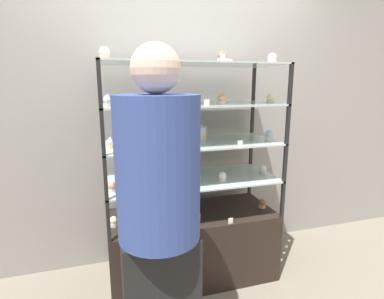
# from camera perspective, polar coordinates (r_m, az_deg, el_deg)

# --- Properties ---
(ground_plane) EXTENTS (20.00, 20.00, 0.00)m
(ground_plane) POSITION_cam_1_polar(r_m,az_deg,el_deg) (2.72, 0.00, -22.71)
(ground_plane) COLOR gray
(back_wall) EXTENTS (8.00, 0.05, 2.60)m
(back_wall) POSITION_cam_1_polar(r_m,az_deg,el_deg) (2.65, -2.68, 6.68)
(back_wall) COLOR gray
(back_wall) RESTS_ON ground_plane
(display_base) EXTENTS (1.31, 0.56, 0.55)m
(display_base) POSITION_cam_1_polar(r_m,az_deg,el_deg) (2.57, 0.00, -17.64)
(display_base) COLOR black
(display_base) RESTS_ON ground_plane
(display_riser_lower) EXTENTS (1.31, 0.56, 0.29)m
(display_riser_lower) POSITION_cam_1_polar(r_m,az_deg,el_deg) (2.34, 0.00, -5.91)
(display_riser_lower) COLOR black
(display_riser_lower) RESTS_ON display_base
(display_riser_middle) EXTENTS (1.31, 0.56, 0.29)m
(display_riser_middle) POSITION_cam_1_polar(r_m,az_deg,el_deg) (2.27, 0.00, 1.04)
(display_riser_middle) COLOR black
(display_riser_middle) RESTS_ON display_riser_lower
(display_riser_upper) EXTENTS (1.31, 0.56, 0.29)m
(display_riser_upper) POSITION_cam_1_polar(r_m,az_deg,el_deg) (2.23, 0.00, 8.33)
(display_riser_upper) COLOR black
(display_riser_upper) RESTS_ON display_riser_middle
(display_riser_top) EXTENTS (1.31, 0.56, 0.29)m
(display_riser_top) POSITION_cam_1_polar(r_m,az_deg,el_deg) (2.23, 0.00, 15.76)
(display_riser_top) COLOR black
(display_riser_top) RESTS_ON display_riser_upper
(layer_cake_centerpiece) EXTENTS (0.18, 0.18, 0.11)m
(layer_cake_centerpiece) POSITION_cam_1_polar(r_m,az_deg,el_deg) (2.32, 0.66, 3.07)
(layer_cake_centerpiece) COLOR beige
(layer_cake_centerpiece) RESTS_ON display_riser_middle
(sheet_cake_frosted) EXTENTS (0.19, 0.18, 0.06)m
(sheet_cake_frosted) POSITION_cam_1_polar(r_m,az_deg,el_deg) (2.14, -6.27, 9.29)
(sheet_cake_frosted) COLOR #DBBC84
(sheet_cake_frosted) RESTS_ON display_riser_upper
(cupcake_0) EXTENTS (0.06, 0.06, 0.08)m
(cupcake_0) POSITION_cam_1_polar(r_m,az_deg,el_deg) (2.29, -14.70, -13.13)
(cupcake_0) COLOR white
(cupcake_0) RESTS_ON display_base
(cupcake_1) EXTENTS (0.06, 0.06, 0.08)m
(cupcake_1) POSITION_cam_1_polar(r_m,az_deg,el_deg) (2.30, 0.90, -12.58)
(cupcake_1) COLOR white
(cupcake_1) RESTS_ON display_base
(cupcake_2) EXTENTS (0.06, 0.06, 0.08)m
(cupcake_2) POSITION_cam_1_polar(r_m,az_deg,el_deg) (2.59, 13.24, -10.01)
(cupcake_2) COLOR #CCB28C
(cupcake_2) RESTS_ON display_base
(price_tag_0) EXTENTS (0.04, 0.00, 0.04)m
(price_tag_0) POSITION_cam_1_polar(r_m,az_deg,el_deg) (2.28, 7.36, -13.32)
(price_tag_0) COLOR white
(price_tag_0) RESTS_ON display_base
(cupcake_3) EXTENTS (0.06, 0.06, 0.07)m
(cupcake_3) POSITION_cam_1_polar(r_m,az_deg,el_deg) (2.11, -15.11, -6.94)
(cupcake_3) COLOR white
(cupcake_3) RESTS_ON display_riser_lower
(cupcake_4) EXTENTS (0.06, 0.06, 0.07)m
(cupcake_4) POSITION_cam_1_polar(r_m,az_deg,el_deg) (2.16, -3.97, -6.13)
(cupcake_4) COLOR white
(cupcake_4) RESTS_ON display_riser_lower
(cupcake_5) EXTENTS (0.06, 0.06, 0.07)m
(cupcake_5) POSITION_cam_1_polar(r_m,az_deg,el_deg) (2.28, 5.78, -5.18)
(cupcake_5) COLOR beige
(cupcake_5) RESTS_ON display_riser_lower
(cupcake_6) EXTENTS (0.06, 0.06, 0.07)m
(cupcake_6) POSITION_cam_1_polar(r_m,az_deg,el_deg) (2.51, 13.34, -3.75)
(cupcake_6) COLOR beige
(cupcake_6) RESTS_ON display_riser_lower
(price_tag_1) EXTENTS (0.04, 0.00, 0.04)m
(price_tag_1) POSITION_cam_1_polar(r_m,az_deg,el_deg) (2.06, -1.57, -7.42)
(price_tag_1) COLOR white
(price_tag_1) RESTS_ON display_riser_lower
(cupcake_7) EXTENTS (0.07, 0.07, 0.08)m
(cupcake_7) POSITION_cam_1_polar(r_m,az_deg,el_deg) (2.12, -14.92, 1.25)
(cupcake_7) COLOR #CCB28C
(cupcake_7) RESTS_ON display_riser_middle
(cupcake_8) EXTENTS (0.07, 0.07, 0.08)m
(cupcake_8) POSITION_cam_1_polar(r_m,az_deg,el_deg) (2.42, 14.43, 2.64)
(cupcake_8) COLOR white
(cupcake_8) RESTS_ON display_riser_middle
(price_tag_2) EXTENTS (0.04, 0.00, 0.04)m
(price_tag_2) POSITION_cam_1_polar(r_m,az_deg,el_deg) (2.12, 9.14, 1.13)
(price_tag_2) COLOR white
(price_tag_2) RESTS_ON display_riser_middle
(cupcake_9) EXTENTS (0.07, 0.07, 0.08)m
(cupcake_9) POSITION_cam_1_polar(r_m,az_deg,el_deg) (2.01, -15.59, 8.90)
(cupcake_9) COLOR #CCB28C
(cupcake_9) RESTS_ON display_riser_upper
(cupcake_10) EXTENTS (0.07, 0.07, 0.08)m
(cupcake_10) POSITION_cam_1_polar(r_m,az_deg,el_deg) (2.17, 5.75, 9.50)
(cupcake_10) COLOR white
(cupcake_10) RESTS_ON display_riser_upper
(cupcake_11) EXTENTS (0.07, 0.07, 0.08)m
(cupcake_11) POSITION_cam_1_polar(r_m,az_deg,el_deg) (2.40, 14.80, 9.43)
(cupcake_11) COLOR white
(cupcake_11) RESTS_ON display_riser_upper
(price_tag_3) EXTENTS (0.04, 0.00, 0.04)m
(price_tag_3) POSITION_cam_1_polar(r_m,az_deg,el_deg) (1.99, 2.81, 8.92)
(price_tag_3) COLOR white
(price_tag_3) RESTS_ON display_riser_upper
(cupcake_12) EXTENTS (0.07, 0.07, 0.08)m
(cupcake_12) POSITION_cam_1_polar(r_m,az_deg,el_deg) (2.00, -16.32, 17.17)
(cupcake_12) COLOR #CCB28C
(cupcake_12) RESTS_ON display_riser_top
(cupcake_13) EXTENTS (0.07, 0.07, 0.08)m
(cupcake_13) POSITION_cam_1_polar(r_m,az_deg,el_deg) (2.03, -4.33, 17.53)
(cupcake_13) COLOR beige
(cupcake_13) RESTS_ON display_riser_top
(cupcake_14) EXTENTS (0.07, 0.07, 0.08)m
(cupcake_14) POSITION_cam_1_polar(r_m,az_deg,el_deg) (2.20, 5.73, 17.11)
(cupcake_14) COLOR white
(cupcake_14) RESTS_ON display_riser_top
(cupcake_15) EXTENTS (0.07, 0.07, 0.08)m
(cupcake_15) POSITION_cam_1_polar(r_m,az_deg,el_deg) (2.40, 15.02, 16.36)
(cupcake_15) COLOR beige
(cupcake_15) RESTS_ON display_riser_top
(price_tag_4) EXTENTS (0.04, 0.00, 0.04)m
(price_tag_4) POSITION_cam_1_polar(r_m,az_deg,el_deg) (2.03, 5.91, 17.10)
(price_tag_4) COLOR white
(price_tag_4) RESTS_ON display_riser_top
(donut_glazed) EXTENTS (0.12, 0.12, 0.03)m
(donut_glazed) POSITION_cam_1_polar(r_m,az_deg,el_deg) (2.34, 6.37, 16.31)
(donut_glazed) COLOR #EFB2BC
(donut_glazed) RESTS_ON display_riser_top
(customer_figure) EXTENTS (0.41, 0.41, 1.74)m
(customer_figure) POSITION_cam_1_polar(r_m,az_deg,el_deg) (1.53, -6.27, -12.06)
(customer_figure) COLOR black
(customer_figure) RESTS_ON ground_plane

